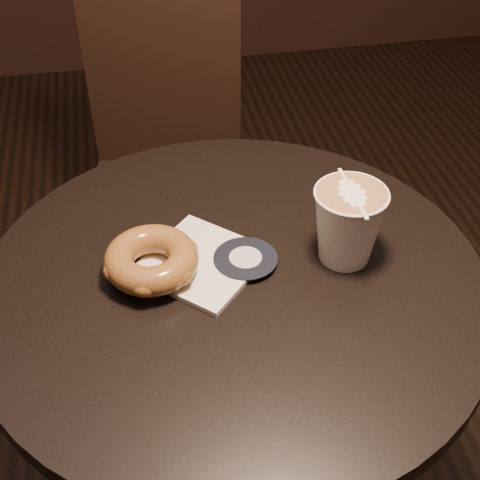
# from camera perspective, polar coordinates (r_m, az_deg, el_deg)

# --- Properties ---
(cafe_table) EXTENTS (0.70, 0.70, 0.75)m
(cafe_table) POSITION_cam_1_polar(r_m,az_deg,el_deg) (1.07, -0.49, -10.80)
(cafe_table) COLOR black
(cafe_table) RESTS_ON ground
(chair) EXTENTS (0.44, 0.44, 0.92)m
(chair) POSITION_cam_1_polar(r_m,az_deg,el_deg) (1.63, -6.48, 7.91)
(chair) COLOR black
(chair) RESTS_ON ground
(pastry_bag) EXTENTS (0.21, 0.21, 0.01)m
(pastry_bag) POSITION_cam_1_polar(r_m,az_deg,el_deg) (0.93, -3.28, -1.90)
(pastry_bag) COLOR silver
(pastry_bag) RESTS_ON cafe_table
(doughnut) EXTENTS (0.13, 0.13, 0.04)m
(doughnut) POSITION_cam_1_polar(r_m,az_deg,el_deg) (0.91, -7.58, -1.67)
(doughnut) COLOR brown
(doughnut) RESTS_ON pastry_bag
(latte_cup) EXTENTS (0.10, 0.10, 0.11)m
(latte_cup) POSITION_cam_1_polar(r_m,az_deg,el_deg) (0.92, 9.16, 1.23)
(latte_cup) COLOR white
(latte_cup) RESTS_ON cafe_table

